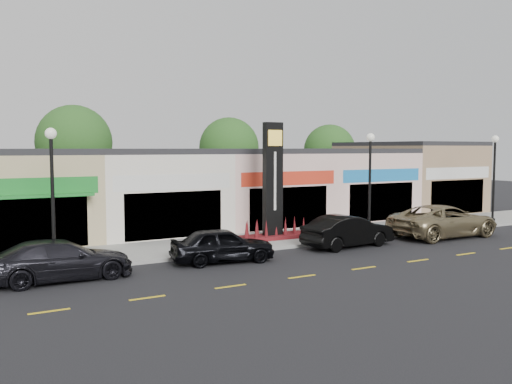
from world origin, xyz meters
TOP-DOWN VIEW (x-y plane):
  - ground at (0.00, 0.00)m, footprint 120.00×120.00m
  - sidewalk at (0.00, 4.35)m, footprint 52.00×4.30m
  - curb at (0.00, 2.10)m, footprint 52.00×0.20m
  - shop_beige at (-8.50, 11.46)m, footprint 7.00×10.85m
  - shop_cream at (-1.50, 11.47)m, footprint 7.00×10.01m
  - shop_pink_w at (5.50, 11.47)m, footprint 7.00×10.01m
  - shop_pink_e at (12.50, 11.47)m, footprint 7.00×10.01m
  - shop_tan at (19.50, 11.48)m, footprint 7.00×10.01m
  - tree_rear_west at (-4.00, 19.50)m, footprint 5.20×5.20m
  - tree_rear_mid at (8.00, 19.50)m, footprint 4.80×4.80m
  - tree_rear_east at (18.00, 19.50)m, footprint 4.60×4.60m
  - lamp_west_near at (-8.00, 2.50)m, footprint 0.44×0.44m
  - lamp_east_near at (8.00, 2.50)m, footprint 0.44×0.44m
  - lamp_east_far at (18.00, 2.50)m, footprint 0.44×0.44m
  - pylon_sign at (3.00, 4.20)m, footprint 4.20×1.30m
  - car_dark_sedan at (-8.04, 0.83)m, footprint 2.21×5.21m
  - car_black_sedan at (-1.50, 0.79)m, footprint 2.36×4.59m
  - car_black_conv at (5.39, 1.02)m, footprint 2.07×4.92m
  - car_gold_suv at (11.89, 0.91)m, footprint 2.97×6.34m

SIDE VIEW (x-z plane):
  - ground at x=0.00m, z-range 0.00..0.00m
  - sidewalk at x=0.00m, z-range 0.00..0.15m
  - curb at x=0.00m, z-range 0.00..0.15m
  - car_black_sedan at x=-1.50m, z-range 0.00..1.49m
  - car_dark_sedan at x=-8.04m, z-range 0.00..1.50m
  - car_black_conv at x=5.39m, z-range 0.00..1.58m
  - car_gold_suv at x=11.89m, z-range 0.00..1.76m
  - pylon_sign at x=3.00m, z-range -0.73..5.27m
  - shop_cream at x=-1.50m, z-range 0.00..4.80m
  - shop_pink_w at x=5.50m, z-range 0.00..4.80m
  - shop_pink_e at x=12.50m, z-range 0.00..4.80m
  - shop_beige at x=-8.50m, z-range 0.00..4.80m
  - shop_tan at x=19.50m, z-range 0.00..5.30m
  - lamp_west_near at x=-8.00m, z-range 0.74..6.21m
  - lamp_east_near at x=8.00m, z-range 0.74..6.21m
  - lamp_east_far at x=18.00m, z-range 0.74..6.21m
  - tree_rear_east at x=18.00m, z-range 1.16..8.10m
  - tree_rear_mid at x=8.00m, z-range 1.24..8.53m
  - tree_rear_west at x=-4.00m, z-range 1.30..9.13m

